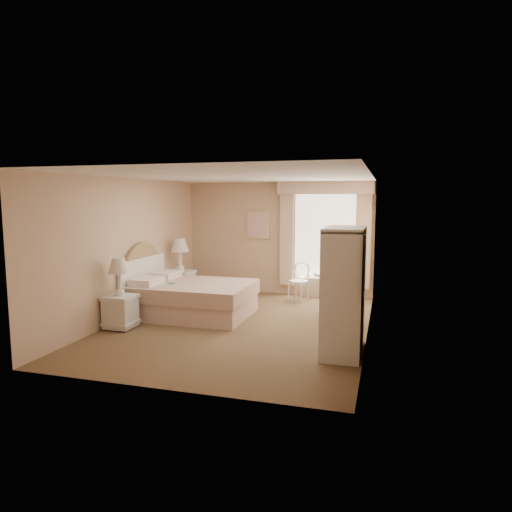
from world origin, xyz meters
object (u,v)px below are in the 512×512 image
(armoire, at_px, (344,301))
(nightstand_near, at_px, (120,302))
(nightstand_far, at_px, (180,277))
(cafe_chair, at_px, (300,278))
(round_table, at_px, (333,286))
(bed, at_px, (188,297))

(armoire, bearing_deg, nightstand_near, 177.17)
(nightstand_far, xyz_separation_m, armoire, (3.65, -2.46, 0.24))
(cafe_chair, bearing_deg, armoire, -50.62)
(armoire, bearing_deg, cafe_chair, 111.09)
(nightstand_far, bearing_deg, round_table, -3.85)
(cafe_chair, xyz_separation_m, armoire, (1.21, -3.12, 0.26))
(bed, relative_size, nightstand_far, 1.64)
(nightstand_far, bearing_deg, nightstand_near, -90.00)
(bed, xyz_separation_m, nightstand_near, (-0.72, -1.11, 0.09))
(nightstand_far, relative_size, armoire, 0.73)
(round_table, height_order, armoire, armoire)
(nightstand_far, bearing_deg, cafe_chair, 15.17)
(bed, distance_m, round_table, 2.70)
(bed, bearing_deg, armoire, -23.76)
(nightstand_near, height_order, cafe_chair, nightstand_near)
(nightstand_far, height_order, round_table, nightstand_far)
(nightstand_near, bearing_deg, round_table, 32.48)
(bed, height_order, round_table, bed)
(bed, height_order, armoire, armoire)
(armoire, bearing_deg, nightstand_far, 146.03)
(bed, height_order, nightstand_far, bed)
(nightstand_near, xyz_separation_m, nightstand_far, (-0.00, 2.28, 0.05))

